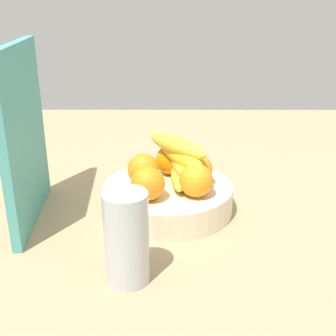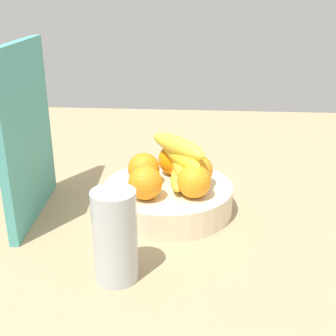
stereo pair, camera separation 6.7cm
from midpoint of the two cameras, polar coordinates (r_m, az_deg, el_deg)
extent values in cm
cube|color=tan|center=(95.85, 3.47, -7.08)|extent=(180.00, 140.00, 3.00)
cylinder|color=beige|center=(96.46, 1.99, -3.87)|extent=(27.98, 27.98, 5.93)
sphere|color=orange|center=(87.81, -0.77, -1.96)|extent=(6.88, 6.88, 6.88)
sphere|color=orange|center=(88.96, 5.53, -1.74)|extent=(6.88, 6.88, 6.88)
sphere|color=orange|center=(94.32, 5.77, -0.33)|extent=(6.88, 6.88, 6.88)
sphere|color=orange|center=(99.78, 2.61, 1.05)|extent=(6.88, 6.88, 6.88)
sphere|color=orange|center=(94.69, -1.13, -0.12)|extent=(6.88, 6.88, 6.88)
ellipsoid|color=yellow|center=(96.00, 3.69, -0.78)|extent=(17.17, 4.78, 4.00)
ellipsoid|color=gold|center=(96.09, 3.93, 0.65)|extent=(17.38, 6.26, 4.00)
ellipsoid|color=yellow|center=(93.79, 3.64, 1.55)|extent=(16.95, 11.33, 4.00)
ellipsoid|color=gold|center=(93.24, 3.33, 2.87)|extent=(15.48, 14.14, 4.00)
cube|color=teal|center=(93.15, -15.88, 4.28)|extent=(28.06, 3.50, 36.00)
cylinder|color=#B0B9BC|center=(72.52, -4.20, -8.82)|extent=(7.30, 7.30, 15.94)
camera|label=1|loc=(0.03, -87.96, 0.83)|focal=47.25mm
camera|label=2|loc=(0.03, 92.04, -0.83)|focal=47.25mm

